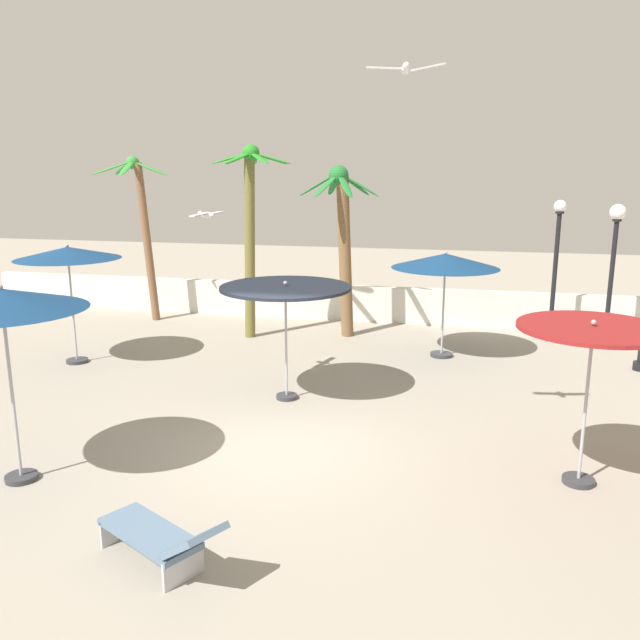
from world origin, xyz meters
TOP-DOWN VIEW (x-y plane):
  - ground_plane at (0.00, 0.00)m, footprint 56.00×56.00m
  - boundary_wall at (0.00, 9.39)m, footprint 25.20×0.30m
  - patio_umbrella_0 at (4.79, -0.45)m, footprint 2.10×2.10m
  - patio_umbrella_1 at (-0.43, 2.12)m, footprint 2.58×2.58m
  - patio_umbrella_2 at (-6.05, 3.45)m, footprint 2.42×2.42m
  - patio_umbrella_4 at (2.50, 5.94)m, footprint 2.61×2.61m
  - patio_umbrella_5 at (-3.37, -2.19)m, footprint 2.36×2.36m
  - palm_tree_0 at (-6.55, 8.09)m, footprint 2.30×2.44m
  - palm_tree_1 at (-2.69, 6.74)m, footprint 2.07×2.13m
  - palm_tree_2 at (-0.31, 7.46)m, footprint 2.22×2.10m
  - lamp_post_1 at (6.65, 7.84)m, footprint 0.40×0.40m
  - lamp_post_3 at (5.30, 8.14)m, footprint 0.32×0.32m
  - lounge_chair_0 at (-0.30, -3.77)m, footprint 1.91×1.39m
  - seagull_0 at (2.04, -0.28)m, footprint 1.11×0.39m
  - seagull_1 at (-2.11, 2.33)m, footprint 0.41×0.97m

SIDE VIEW (x-z plane):
  - ground_plane at x=0.00m, z-range 0.00..0.00m
  - lounge_chair_0 at x=-0.30m, z-range -0.02..0.81m
  - boundary_wall at x=0.00m, z-range 0.00..1.07m
  - lamp_post_3 at x=5.30m, z-range 0.27..4.04m
  - patio_umbrella_1 at x=-0.43m, z-range 0.99..3.41m
  - patio_umbrella_0 at x=4.79m, z-range 0.96..3.46m
  - patio_umbrella_4 at x=2.50m, z-range 1.06..3.68m
  - lamp_post_1 at x=6.65m, z-range 0.57..4.27m
  - patio_umbrella_2 at x=-6.05m, z-range 1.19..4.05m
  - patio_umbrella_5 at x=-3.37m, z-range 1.24..4.23m
  - palm_tree_2 at x=-0.31m, z-range 0.55..5.21m
  - palm_tree_0 at x=-6.55m, z-range 0.65..5.57m
  - palm_tree_1 at x=-2.69m, z-range 0.66..5.84m
  - seagull_1 at x=-2.11m, z-range 3.60..3.74m
  - seagull_0 at x=2.04m, z-range 5.86..6.00m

